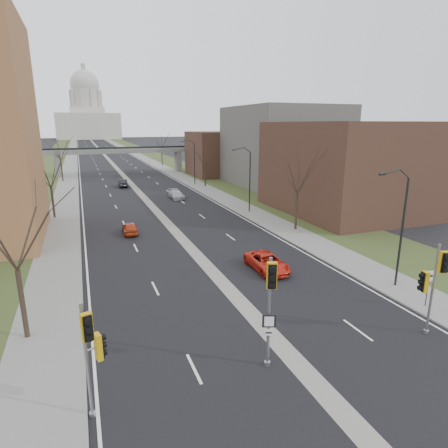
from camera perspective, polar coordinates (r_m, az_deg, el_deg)
ground at (r=20.15m, az=11.94°, el=-20.93°), size 700.00×700.00×0.00m
road_surface at (r=164.16m, az=-17.93°, el=10.19°), size 20.00×600.00×0.01m
median_strip at (r=164.16m, az=-17.93°, el=10.19°), size 1.20×600.00×0.02m
sidewalk_right at (r=165.28m, az=-13.72°, el=10.53°), size 4.00×600.00×0.12m
sidewalk_left at (r=163.92m, az=-22.17°, el=9.83°), size 4.00×600.00×0.12m
grass_verge_right at (r=166.16m, az=-11.64°, el=10.66°), size 8.00×600.00×0.10m
grass_verge_left at (r=164.12m, az=-24.29°, el=9.62°), size 8.00×600.00×0.10m
commercial_block_near at (r=53.52m, az=17.91°, el=8.14°), size 16.00×20.00×12.00m
commercial_block_mid at (r=75.49m, az=8.90°, el=11.61°), size 18.00×22.00×15.00m
commercial_block_far at (r=89.42m, az=-0.39°, el=10.68°), size 14.00×14.00×10.00m
pedestrian_bridge at (r=94.20m, az=-15.47°, el=10.28°), size 34.00×3.00×6.45m
capitol at (r=333.68m, az=-20.09°, el=15.30°), size 48.00×42.00×55.75m
streetlight_near at (r=28.55m, az=24.94°, el=3.99°), size 2.61×0.20×8.70m
streetlight_mid at (r=50.04m, az=3.15°, el=9.51°), size 2.61×0.20×8.70m
streetlight_far at (r=74.46m, az=-5.17°, el=11.26°), size 2.61×0.20×8.70m
tree_left_a at (r=22.37m, az=-29.76°, el=-0.15°), size 7.20×7.20×9.40m
tree_left_b at (r=51.90m, az=-25.11°, el=7.52°), size 6.75×6.75×8.81m
tree_left_c at (r=85.69m, az=-23.81°, el=10.62°), size 7.65×7.65×9.99m
tree_right_a at (r=42.23m, az=11.26°, el=7.80°), size 7.20×7.20×9.40m
tree_right_b at (r=72.27m, az=-2.93°, el=10.29°), size 6.30×6.30×8.22m
tree_right_c at (r=110.85m, az=-9.54°, el=12.37°), size 7.65×7.65×9.99m
signal_pole_left at (r=16.19m, az=-19.53°, el=-16.97°), size 0.86×1.13×5.16m
signal_pole_median at (r=17.87m, az=7.10°, el=-10.70°), size 0.81×0.96×5.74m
signal_pole_right at (r=23.71m, az=29.28°, el=-7.16°), size 0.91×1.19×5.43m
speed_limit_sign at (r=27.90m, az=28.72°, el=-7.74°), size 0.53×0.12×2.46m
car_left_near at (r=42.45m, az=-14.13°, el=-0.58°), size 1.64×3.86×1.30m
car_left_far at (r=74.97m, az=-15.20°, el=6.05°), size 1.68×4.51×1.47m
car_right_near at (r=31.20m, az=6.55°, el=-5.79°), size 2.33×5.02×1.39m
car_right_mid at (r=61.27m, az=-7.30°, el=4.49°), size 1.96×4.70×1.35m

